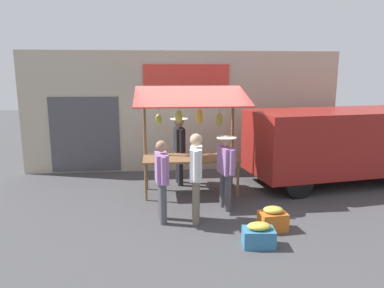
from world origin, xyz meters
TOP-DOWN VIEW (x-y plane):
  - ground_plane at (0.00, 0.00)m, footprint 40.00×40.00m
  - street_backdrop at (0.06, -2.20)m, footprint 9.00×0.30m
  - market_stall at (0.00, -0.03)m, footprint 2.50×1.46m
  - vendor_with_sunhat at (0.21, -0.75)m, footprint 0.45×0.72m
  - shopper_in_grey_tee at (0.70, 1.57)m, footprint 0.26×0.68m
  - shopper_in_striped_shirt at (-0.63, 1.05)m, footprint 0.40×0.66m
  - shopper_with_shopping_bag at (0.06, 1.63)m, footprint 0.29×0.72m
  - parked_van at (-3.60, -0.45)m, footprint 4.62×2.47m
  - produce_crate_near at (-0.86, 2.74)m, footprint 0.54×0.39m
  - produce_crate_side at (-1.29, 2.15)m, footprint 0.51×0.41m

SIDE VIEW (x-z plane):
  - ground_plane at x=0.00m, z-range 0.00..0.00m
  - produce_crate_near at x=-0.86m, z-range -0.02..0.39m
  - produce_crate_side at x=-1.29m, z-range -0.02..0.42m
  - shopper_in_grey_tee at x=0.70m, z-range 0.12..1.70m
  - shopper_in_striped_shirt at x=-0.63m, z-range 0.13..1.69m
  - shopper_with_shopping_bag at x=0.06m, z-range 0.14..1.85m
  - vendor_with_sunhat at x=0.21m, z-range 0.17..1.89m
  - parked_van at x=-3.60m, z-range 0.18..2.06m
  - market_stall at x=0.00m, z-range 0.30..2.80m
  - street_backdrop at x=0.06m, z-range 0.00..3.40m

